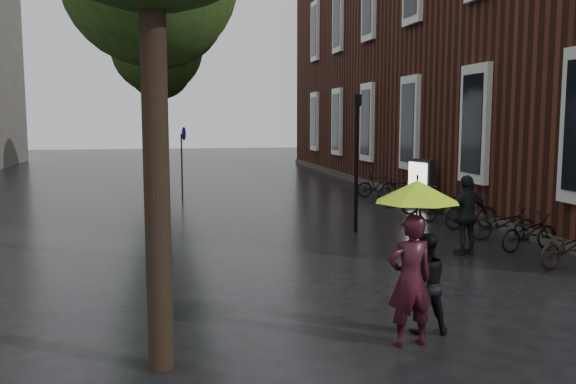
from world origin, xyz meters
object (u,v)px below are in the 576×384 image
object	(u,v)px
person_burgundy	(410,280)
ad_lightbox	(421,184)
pedestrian_walking	(467,215)
lamp_post	(357,149)
parked_bicycles	(450,208)
person_black	(424,283)

from	to	relation	value
person_burgundy	ad_lightbox	size ratio (longest dim) A/B	1.07
person_burgundy	pedestrian_walking	xyz separation A→B (m)	(3.56, 5.09, 0.01)
lamp_post	person_burgundy	bearing A→B (deg)	-103.01
pedestrian_walking	parked_bicycles	distance (m)	4.48
pedestrian_walking	ad_lightbox	world-z (taller)	pedestrian_walking
person_burgundy	lamp_post	bearing A→B (deg)	-107.21
person_black	lamp_post	world-z (taller)	lamp_post
person_burgundy	ad_lightbox	bearing A→B (deg)	-118.69
pedestrian_walking	person_burgundy	bearing A→B (deg)	42.76
person_black	ad_lightbox	world-z (taller)	ad_lightbox
lamp_post	parked_bicycles	bearing A→B (deg)	13.42
ad_lightbox	pedestrian_walking	bearing A→B (deg)	-121.53
person_black	lamp_post	size ratio (longest dim) A/B	0.39
person_burgundy	parked_bicycles	distance (m)	10.60
person_black	parked_bicycles	bearing A→B (deg)	-110.08
ad_lightbox	lamp_post	bearing A→B (deg)	-149.34
ad_lightbox	person_black	bearing A→B (deg)	-129.36
pedestrian_walking	ad_lightbox	bearing A→B (deg)	-118.06
pedestrian_walking	lamp_post	size ratio (longest dim) A/B	0.49
parked_bicycles	ad_lightbox	distance (m)	3.09
person_black	ad_lightbox	size ratio (longest dim) A/B	0.86
person_burgundy	parked_bicycles	size ratio (longest dim) A/B	0.15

